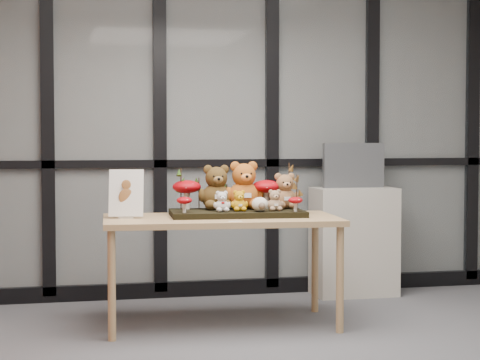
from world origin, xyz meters
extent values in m
plane|color=#B9B7AF|center=(0.00, 2.50, 1.40)|extent=(5.00, 0.00, 5.00)
cube|color=#2D383F|center=(0.00, 2.47, 1.40)|extent=(4.90, 0.02, 2.70)
cube|color=black|center=(0.00, 2.47, 0.06)|extent=(4.90, 0.06, 0.12)
cube|color=black|center=(0.00, 2.47, 1.05)|extent=(4.90, 0.06, 0.06)
cube|color=black|center=(-1.30, 2.47, 1.40)|extent=(0.10, 0.06, 2.70)
cube|color=black|center=(-0.45, 2.47, 1.40)|extent=(0.10, 0.06, 2.70)
cube|color=black|center=(0.45, 2.47, 1.40)|extent=(0.10, 0.06, 2.70)
cube|color=black|center=(1.30, 2.47, 1.40)|extent=(0.10, 0.06, 2.70)
cube|color=black|center=(2.20, 2.47, 1.40)|extent=(0.10, 0.06, 2.70)
cube|color=#A97F5C|center=(-0.19, 1.40, 0.71)|extent=(1.60, 0.89, 0.04)
cylinder|color=#A97F5C|center=(-0.93, 1.11, 0.34)|extent=(0.05, 0.05, 0.69)
cylinder|color=#A97F5C|center=(-0.89, 1.78, 0.34)|extent=(0.05, 0.05, 0.69)
cylinder|color=#A97F5C|center=(0.51, 1.01, 0.34)|extent=(0.05, 0.05, 0.69)
cylinder|color=#A97F5C|center=(0.56, 1.68, 0.34)|extent=(0.05, 0.05, 0.69)
cube|color=black|center=(-0.07, 1.45, 0.75)|extent=(0.92, 0.51, 0.04)
cube|color=silver|center=(-0.81, 1.46, 0.73)|extent=(0.11, 0.08, 0.01)
cube|color=white|center=(-0.81, 1.46, 0.89)|extent=(0.24, 0.11, 0.31)
ellipsoid|color=brown|center=(-0.81, 1.45, 0.87)|extent=(0.10, 0.01, 0.11)
ellipsoid|color=brown|center=(-0.81, 1.45, 0.95)|extent=(0.06, 0.01, 0.06)
cube|color=white|center=(-0.16, 1.08, 0.73)|extent=(0.09, 0.03, 0.00)
cube|color=#B3ADA0|center=(1.07, 2.24, 0.43)|extent=(0.64, 0.37, 0.85)
cube|color=#4B4E52|center=(1.07, 2.26, 1.03)|extent=(0.50, 0.05, 0.35)
cube|color=black|center=(1.07, 2.24, 1.03)|extent=(0.44, 0.00, 0.29)
camera|label=1|loc=(-1.35, -4.24, 1.28)|focal=65.00mm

